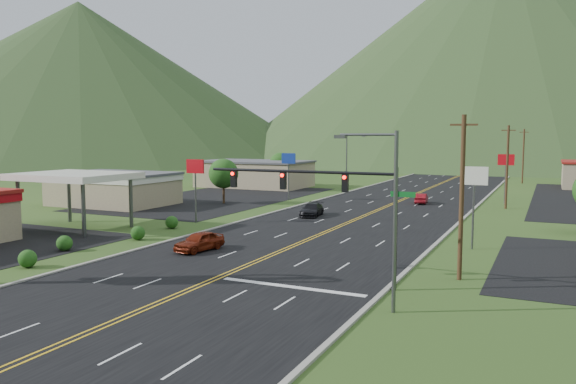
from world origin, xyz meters
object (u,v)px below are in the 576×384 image
at_px(car_dark_mid, 312,210).
at_px(car_red_far, 421,199).
at_px(car_red_near, 199,242).
at_px(streetlight_west, 348,158).
at_px(gas_canopy, 75,177).
at_px(traffic_signal, 329,194).
at_px(streetlight_east, 389,209).

distance_m(car_dark_mid, car_red_far, 18.58).
bearing_deg(car_red_near, streetlight_west, 106.58).
xyz_separation_m(streetlight_west, gas_canopy, (-10.32, -48.00, -0.31)).
height_order(streetlight_west, car_red_near, streetlight_west).
height_order(traffic_signal, streetlight_east, streetlight_east).
relative_size(traffic_signal, car_red_far, 3.34).
distance_m(traffic_signal, streetlight_east, 6.17).
bearing_deg(car_red_far, traffic_signal, 87.57).
height_order(gas_canopy, car_red_far, gas_canopy).
bearing_deg(gas_canopy, car_red_near, -12.69).
relative_size(car_red_near, car_red_far, 1.10).
bearing_deg(traffic_signal, streetlight_east, -40.39).
relative_size(gas_canopy, car_red_near, 2.33).
distance_m(streetlight_west, car_red_near, 52.22).
bearing_deg(streetlight_west, car_red_near, -83.35).
xyz_separation_m(streetlight_east, car_dark_mid, (-16.31, 29.11, -4.49)).
bearing_deg(gas_canopy, car_red_far, 53.16).
xyz_separation_m(car_red_near, car_dark_mid, (0.52, 20.79, -0.05)).
bearing_deg(traffic_signal, gas_canopy, 164.30).
distance_m(streetlight_east, streetlight_west, 64.21).
xyz_separation_m(streetlight_west, car_red_far, (14.93, -14.30, -4.54)).
bearing_deg(car_dark_mid, streetlight_west, 92.69).
xyz_separation_m(streetlight_east, streetlight_west, (-22.86, 60.00, 0.00)).
xyz_separation_m(car_dark_mid, car_red_far, (8.38, 16.59, -0.04)).
xyz_separation_m(streetlight_east, gas_canopy, (-33.18, 12.00, -0.31)).
bearing_deg(gas_canopy, car_dark_mid, 45.42).
distance_m(gas_canopy, car_red_near, 17.26).
relative_size(traffic_signal, gas_canopy, 1.31).
bearing_deg(traffic_signal, car_red_near, 160.39).
distance_m(traffic_signal, gas_canopy, 29.59).
relative_size(streetlight_east, streetlight_west, 1.00).
xyz_separation_m(streetlight_west, car_dark_mid, (6.54, -30.89, -4.49)).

